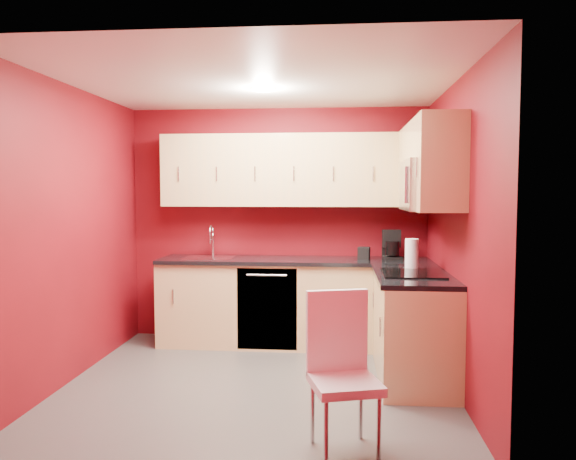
% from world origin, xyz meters
% --- Properties ---
extents(floor, '(3.20, 3.20, 0.00)m').
position_xyz_m(floor, '(0.00, 0.00, 0.00)').
color(floor, '#44423F').
rests_on(floor, ground).
extents(ceiling, '(3.20, 3.20, 0.00)m').
position_xyz_m(ceiling, '(0.00, 0.00, 2.50)').
color(ceiling, white).
rests_on(ceiling, wall_back).
extents(wall_back, '(3.20, 0.00, 3.20)m').
position_xyz_m(wall_back, '(0.00, 1.50, 1.25)').
color(wall_back, maroon).
rests_on(wall_back, floor).
extents(wall_front, '(3.20, 0.00, 3.20)m').
position_xyz_m(wall_front, '(0.00, -1.50, 1.25)').
color(wall_front, maroon).
rests_on(wall_front, floor).
extents(wall_left, '(0.00, 3.00, 3.00)m').
position_xyz_m(wall_left, '(-1.60, 0.00, 1.25)').
color(wall_left, maroon).
rests_on(wall_left, floor).
extents(wall_right, '(0.00, 3.00, 3.00)m').
position_xyz_m(wall_right, '(1.60, 0.00, 1.25)').
color(wall_right, maroon).
rests_on(wall_right, floor).
extents(base_cabinets_back, '(2.80, 0.60, 0.87)m').
position_xyz_m(base_cabinets_back, '(0.20, 1.20, 0.43)').
color(base_cabinets_back, tan).
rests_on(base_cabinets_back, floor).
extents(base_cabinets_right, '(0.60, 1.30, 0.87)m').
position_xyz_m(base_cabinets_right, '(1.30, 0.25, 0.43)').
color(base_cabinets_right, tan).
rests_on(base_cabinets_right, floor).
extents(countertop_back, '(2.80, 0.63, 0.04)m').
position_xyz_m(countertop_back, '(0.20, 1.19, 0.89)').
color(countertop_back, black).
rests_on(countertop_back, base_cabinets_back).
extents(countertop_right, '(0.63, 1.27, 0.04)m').
position_xyz_m(countertop_right, '(1.29, 0.23, 0.89)').
color(countertop_right, black).
rests_on(countertop_right, base_cabinets_right).
extents(upper_cabinets_back, '(2.80, 0.35, 0.75)m').
position_xyz_m(upper_cabinets_back, '(0.20, 1.32, 1.83)').
color(upper_cabinets_back, tan).
rests_on(upper_cabinets_back, wall_back).
extents(upper_cabinets_right, '(0.35, 1.55, 0.75)m').
position_xyz_m(upper_cabinets_right, '(1.42, 0.44, 1.89)').
color(upper_cabinets_right, tan).
rests_on(upper_cabinets_right, wall_right).
extents(microwave, '(0.42, 0.76, 0.42)m').
position_xyz_m(microwave, '(1.39, 0.20, 1.66)').
color(microwave, silver).
rests_on(microwave, upper_cabinets_right).
extents(cooktop, '(0.50, 0.55, 0.01)m').
position_xyz_m(cooktop, '(1.28, 0.20, 0.92)').
color(cooktop, black).
rests_on(cooktop, countertop_right).
extents(sink, '(0.52, 0.42, 0.35)m').
position_xyz_m(sink, '(-0.70, 1.20, 0.94)').
color(sink, silver).
rests_on(sink, countertop_back).
extents(dishwasher_front, '(0.60, 0.02, 0.82)m').
position_xyz_m(dishwasher_front, '(-0.05, 0.91, 0.43)').
color(dishwasher_front, black).
rests_on(dishwasher_front, base_cabinets_back).
extents(downlight, '(0.20, 0.20, 0.01)m').
position_xyz_m(downlight, '(0.00, 0.30, 2.48)').
color(downlight, white).
rests_on(downlight, ceiling).
extents(coffee_maker, '(0.20, 0.26, 0.30)m').
position_xyz_m(coffee_maker, '(1.21, 1.21, 1.06)').
color(coffee_maker, black).
rests_on(coffee_maker, countertop_back).
extents(napkin_holder, '(0.14, 0.14, 0.13)m').
position_xyz_m(napkin_holder, '(0.92, 1.20, 0.97)').
color(napkin_holder, black).
rests_on(napkin_holder, countertop_back).
extents(paper_towel, '(0.16, 0.16, 0.27)m').
position_xyz_m(paper_towel, '(1.31, 0.51, 1.05)').
color(paper_towel, white).
rests_on(paper_towel, countertop_right).
extents(dining_chair, '(0.50, 0.51, 0.98)m').
position_xyz_m(dining_chair, '(0.70, -1.20, 0.49)').
color(dining_chair, white).
rests_on(dining_chair, floor).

